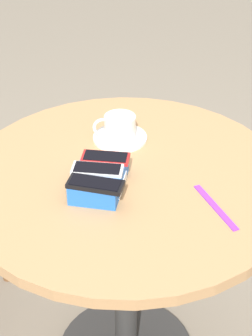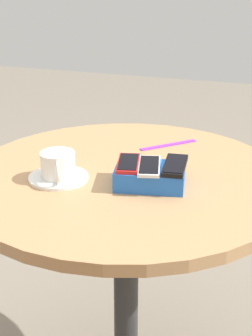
{
  "view_description": "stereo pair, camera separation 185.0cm",
  "coord_description": "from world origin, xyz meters",
  "px_view_note": "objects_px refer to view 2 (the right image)",
  "views": [
    {
      "loc": [
        -1.11,
        -0.41,
        1.58
      ],
      "look_at": [
        0.0,
        0.0,
        0.75
      ],
      "focal_mm": 60.0,
      "sensor_mm": 36.0,
      "label": 1
    },
    {
      "loc": [
        -0.4,
        1.28,
        1.32
      ],
      "look_at": [
        0.0,
        0.0,
        0.75
      ],
      "focal_mm": 60.0,
      "sensor_mm": 36.0,
      "label": 2
    }
  ],
  "objects_px": {
    "phone_box": "(150,176)",
    "lanyard_strap": "(168,145)",
    "phone_white": "(149,166)",
    "saucer": "(58,178)",
    "round_table": "(126,226)",
    "coffee_cup": "(58,164)",
    "phone_red": "(128,163)",
    "phone_black": "(175,165)"
  },
  "relations": [
    {
      "from": "phone_box",
      "to": "lanyard_strap",
      "type": "distance_m",
      "value": 0.29
    },
    {
      "from": "phone_box",
      "to": "phone_white",
      "type": "height_order",
      "value": "phone_white"
    },
    {
      "from": "saucer",
      "to": "phone_white",
      "type": "bearing_deg",
      "value": -173.23
    },
    {
      "from": "round_table",
      "to": "coffee_cup",
      "type": "distance_m",
      "value": 0.26
    },
    {
      "from": "phone_red",
      "to": "round_table",
      "type": "bearing_deg",
      "value": -66.49
    },
    {
      "from": "phone_box",
      "to": "phone_white",
      "type": "relative_size",
      "value": 1.39
    },
    {
      "from": "saucer",
      "to": "lanyard_strap",
      "type": "distance_m",
      "value": 0.39
    },
    {
      "from": "phone_black",
      "to": "phone_white",
      "type": "height_order",
      "value": "phone_black"
    },
    {
      "from": "round_table",
      "to": "phone_white",
      "type": "relative_size",
      "value": 6.36
    },
    {
      "from": "phone_box",
      "to": "saucer",
      "type": "distance_m",
      "value": 0.24
    },
    {
      "from": "phone_box",
      "to": "phone_black",
      "type": "height_order",
      "value": "phone_black"
    },
    {
      "from": "phone_white",
      "to": "round_table",
      "type": "bearing_deg",
      "value": -32.7
    },
    {
      "from": "round_table",
      "to": "phone_red",
      "type": "relative_size",
      "value": 6.64
    },
    {
      "from": "saucer",
      "to": "phone_box",
      "type": "bearing_deg",
      "value": -172.11
    },
    {
      "from": "round_table",
      "to": "coffee_cup",
      "type": "relative_size",
      "value": 7.38
    },
    {
      "from": "phone_red",
      "to": "coffee_cup",
      "type": "height_order",
      "value": "coffee_cup"
    },
    {
      "from": "phone_black",
      "to": "lanyard_strap",
      "type": "bearing_deg",
      "value": -73.86
    },
    {
      "from": "phone_red",
      "to": "lanyard_strap",
      "type": "xyz_separation_m",
      "value": [
        -0.03,
        -0.3,
        -0.05
      ]
    },
    {
      "from": "phone_white",
      "to": "saucer",
      "type": "height_order",
      "value": "phone_white"
    },
    {
      "from": "phone_white",
      "to": "coffee_cup",
      "type": "xyz_separation_m",
      "value": [
        0.23,
        0.03,
        -0.01
      ]
    },
    {
      "from": "round_table",
      "to": "lanyard_strap",
      "type": "bearing_deg",
      "value": -102.55
    },
    {
      "from": "round_table",
      "to": "phone_black",
      "type": "height_order",
      "value": "phone_black"
    },
    {
      "from": "phone_black",
      "to": "phone_red",
      "type": "xyz_separation_m",
      "value": [
        0.11,
        0.02,
        -0.0
      ]
    },
    {
      "from": "phone_white",
      "to": "phone_box",
      "type": "bearing_deg",
      "value": -103.44
    },
    {
      "from": "coffee_cup",
      "to": "lanyard_strap",
      "type": "height_order",
      "value": "coffee_cup"
    },
    {
      "from": "phone_box",
      "to": "saucer",
      "type": "relative_size",
      "value": 1.22
    },
    {
      "from": "phone_white",
      "to": "phone_black",
      "type": "bearing_deg",
      "value": -161.75
    },
    {
      "from": "round_table",
      "to": "saucer",
      "type": "relative_size",
      "value": 5.58
    },
    {
      "from": "lanyard_strap",
      "to": "phone_box",
      "type": "bearing_deg",
      "value": 94.07
    },
    {
      "from": "round_table",
      "to": "phone_red",
      "type": "bearing_deg",
      "value": 113.51
    },
    {
      "from": "round_table",
      "to": "phone_red",
      "type": "xyz_separation_m",
      "value": [
        -0.02,
        0.05,
        0.21
      ]
    },
    {
      "from": "phone_black",
      "to": "saucer",
      "type": "bearing_deg",
      "value": 9.21
    },
    {
      "from": "phone_black",
      "to": "round_table",
      "type": "bearing_deg",
      "value": -11.76
    },
    {
      "from": "phone_red",
      "to": "lanyard_strap",
      "type": "height_order",
      "value": "phone_red"
    },
    {
      "from": "phone_black",
      "to": "lanyard_strap",
      "type": "distance_m",
      "value": 0.29
    },
    {
      "from": "phone_box",
      "to": "saucer",
      "type": "height_order",
      "value": "phone_box"
    },
    {
      "from": "phone_black",
      "to": "phone_box",
      "type": "bearing_deg",
      "value": 14.32
    },
    {
      "from": "round_table",
      "to": "phone_black",
      "type": "relative_size",
      "value": 6.22
    },
    {
      "from": "saucer",
      "to": "coffee_cup",
      "type": "bearing_deg",
      "value": 114.31
    },
    {
      "from": "coffee_cup",
      "to": "lanyard_strap",
      "type": "relative_size",
      "value": 0.63
    },
    {
      "from": "phone_white",
      "to": "coffee_cup",
      "type": "height_order",
      "value": "coffee_cup"
    },
    {
      "from": "coffee_cup",
      "to": "round_table",
      "type": "bearing_deg",
      "value": -153.59
    }
  ]
}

